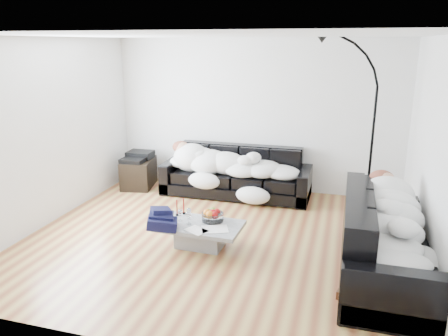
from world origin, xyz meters
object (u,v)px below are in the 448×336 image
(fruit_bowl, at_px, (213,215))
(shoes, at_px, (358,294))
(sofa_back, at_px, (236,172))
(wine_glass_b, at_px, (180,215))
(candle_left, at_px, (177,208))
(coffee_table, at_px, (200,235))
(floor_lamp, at_px, (372,138))
(wine_glass_a, at_px, (189,214))
(wine_glass_c, at_px, (189,218))
(av_cabinet, at_px, (139,173))
(candle_right, at_px, (184,206))
(sofa_right, at_px, (388,238))
(sleeper_right, at_px, (390,221))
(stereo, at_px, (138,156))
(sleeper_back, at_px, (235,160))

(fruit_bowl, relative_size, shoes, 0.65)
(sofa_back, xyz_separation_m, fruit_bowl, (0.18, -1.90, -0.01))
(wine_glass_b, relative_size, candle_left, 0.72)
(coffee_table, relative_size, shoes, 2.45)
(coffee_table, distance_m, shoes, 2.06)
(floor_lamp, bearing_deg, sofa_back, -172.56)
(wine_glass_a, distance_m, wine_glass_b, 0.12)
(coffee_table, xyz_separation_m, fruit_bowl, (0.13, 0.14, 0.24))
(wine_glass_c, relative_size, av_cabinet, 0.24)
(shoes, distance_m, av_cabinet, 4.66)
(fruit_bowl, bearing_deg, candle_right, 165.08)
(sofa_right, relative_size, sleeper_right, 1.17)
(sofa_back, relative_size, sleeper_right, 1.30)
(sofa_right, bearing_deg, sleeper_right, 0.00)
(wine_glass_c, distance_m, stereo, 2.69)
(wine_glass_c, height_order, candle_right, candle_right)
(sleeper_back, height_order, candle_left, sleeper_back)
(sofa_right, xyz_separation_m, candle_right, (-2.54, 0.35, -0.04))
(wine_glass_a, bearing_deg, av_cabinet, 131.51)
(sleeper_right, relative_size, stereo, 4.36)
(sleeper_right, height_order, wine_glass_b, sleeper_right)
(stereo, height_order, floor_lamp, floor_lamp)
(sleeper_right, xyz_separation_m, stereo, (-4.10, 2.10, -0.09))
(fruit_bowl, xyz_separation_m, candle_left, (-0.51, 0.04, 0.02))
(sofa_back, distance_m, coffee_table, 2.06)
(candle_left, bearing_deg, wine_glass_a, -21.74)
(coffee_table, bearing_deg, fruit_bowl, 48.61)
(sofa_back, bearing_deg, shoes, -53.70)
(sleeper_right, height_order, floor_lamp, floor_lamp)
(sofa_back, bearing_deg, wine_glass_c, -92.01)
(sleeper_back, xyz_separation_m, floor_lamp, (2.13, -0.19, 0.55))
(sofa_right, bearing_deg, coffee_table, 87.66)
(wine_glass_a, bearing_deg, wine_glass_c, -70.69)
(wine_glass_c, distance_m, shoes, 2.19)
(wine_glass_a, bearing_deg, candle_left, 158.26)
(wine_glass_b, distance_m, shoes, 2.35)
(sleeper_back, relative_size, candle_right, 9.82)
(candle_right, relative_size, av_cabinet, 0.29)
(candle_right, distance_m, av_cabinet, 2.34)
(fruit_bowl, height_order, stereo, stereo)
(wine_glass_c, bearing_deg, candle_left, 137.20)
(candle_right, bearing_deg, sofa_right, -7.86)
(sleeper_right, distance_m, fruit_bowl, 2.13)
(sleeper_right, distance_m, wine_glass_a, 2.44)
(candle_left, bearing_deg, wine_glass_c, -42.80)
(shoes, bearing_deg, candle_left, -174.67)
(sleeper_back, distance_m, candle_right, 1.76)
(sofa_back, height_order, av_cabinet, sofa_back)
(wine_glass_a, distance_m, wine_glass_c, 0.16)
(shoes, height_order, floor_lamp, floor_lamp)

